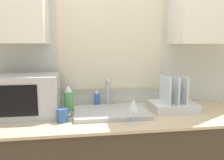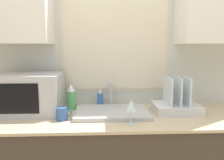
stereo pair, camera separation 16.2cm
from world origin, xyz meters
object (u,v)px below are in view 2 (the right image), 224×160
object	(u,v)px
spray_bottle	(71,97)
soap_bottle	(100,99)
microwave	(29,93)
dish_rack	(176,105)
wine_glass	(131,106)
mug_near_sink	(62,114)
faucet	(111,91)

from	to	relation	value
spray_bottle	soap_bottle	world-z (taller)	spray_bottle
microwave	dish_rack	xyz separation A→B (m)	(1.18, -0.05, -0.09)
dish_rack	spray_bottle	bearing A→B (deg)	171.36
wine_glass	mug_near_sink	bearing A→B (deg)	167.61
spray_bottle	wine_glass	size ratio (longest dim) A/B	1.23
soap_bottle	wine_glass	bearing A→B (deg)	-64.84
faucet	dish_rack	distance (m)	0.55
microwave	dish_rack	bearing A→B (deg)	-2.66
microwave	mug_near_sink	distance (m)	0.37
dish_rack	wine_glass	size ratio (longest dim) A/B	2.04
faucet	spray_bottle	bearing A→B (deg)	-171.56
mug_near_sink	wine_glass	world-z (taller)	wine_glass
faucet	microwave	size ratio (longest dim) A/B	0.50
microwave	wine_glass	world-z (taller)	microwave
faucet	microwave	xyz separation A→B (m)	(-0.66, -0.13, 0.01)
dish_rack	mug_near_sink	bearing A→B (deg)	-170.47
microwave	dish_rack	size ratio (longest dim) A/B	1.43
spray_bottle	mug_near_sink	world-z (taller)	spray_bottle
spray_bottle	soap_bottle	size ratio (longest dim) A/B	1.42
mug_near_sink	faucet	bearing A→B (deg)	41.81
microwave	spray_bottle	world-z (taller)	microwave
microwave	spray_bottle	distance (m)	0.34
faucet	mug_near_sink	bearing A→B (deg)	-138.19
wine_glass	spray_bottle	bearing A→B (deg)	139.85
faucet	microwave	distance (m)	0.67
mug_near_sink	dish_rack	bearing A→B (deg)	9.53
faucet	soap_bottle	world-z (taller)	faucet
microwave	wine_glass	size ratio (longest dim) A/B	2.91
faucet	spray_bottle	size ratio (longest dim) A/B	1.18
faucet	mug_near_sink	size ratio (longest dim) A/B	2.27
dish_rack	mug_near_sink	xyz separation A→B (m)	(-0.88, -0.15, -0.02)
faucet	soap_bottle	bearing A→B (deg)	167.99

